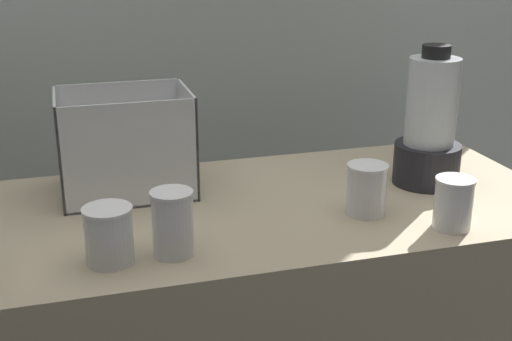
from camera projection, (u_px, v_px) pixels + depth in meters
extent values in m
cube|color=silver|center=(187.00, 10.00, 2.10)|extent=(2.60, 0.04, 2.50)
cube|color=white|center=(129.00, 190.00, 1.60)|extent=(0.30, 0.22, 0.01)
cube|color=white|center=(131.00, 157.00, 1.46)|extent=(0.30, 0.01, 0.24)
cube|color=white|center=(121.00, 130.00, 1.66)|extent=(0.30, 0.01, 0.24)
cube|color=white|center=(59.00, 148.00, 1.52)|extent=(0.01, 0.22, 0.24)
cube|color=white|center=(188.00, 138.00, 1.60)|extent=(0.01, 0.22, 0.24)
cone|color=orange|center=(124.00, 186.00, 1.57)|extent=(0.05, 0.15, 0.03)
cone|color=orange|center=(122.00, 187.00, 1.57)|extent=(0.12, 0.12, 0.02)
cone|color=orange|center=(116.00, 181.00, 1.59)|extent=(0.17, 0.09, 0.03)
cone|color=orange|center=(117.00, 185.00, 1.58)|extent=(0.19, 0.06, 0.03)
cone|color=orange|center=(144.00, 169.00, 1.59)|extent=(0.19, 0.07, 0.03)
cone|color=orange|center=(110.00, 173.00, 1.57)|extent=(0.19, 0.06, 0.03)
cylinder|color=black|center=(426.00, 164.00, 1.64)|extent=(0.16, 0.16, 0.10)
cylinder|color=silver|center=(432.00, 102.00, 1.58)|extent=(0.12, 0.12, 0.21)
cylinder|color=orange|center=(429.00, 136.00, 1.61)|extent=(0.11, 0.11, 0.04)
cylinder|color=black|center=(436.00, 51.00, 1.54)|extent=(0.07, 0.07, 0.03)
cylinder|color=white|center=(109.00, 237.00, 1.24)|extent=(0.09, 0.09, 0.10)
cylinder|color=maroon|center=(110.00, 243.00, 1.24)|extent=(0.08, 0.08, 0.08)
cylinder|color=white|center=(107.00, 209.00, 1.22)|extent=(0.09, 0.09, 0.01)
cylinder|color=white|center=(173.00, 225.00, 1.27)|extent=(0.08, 0.08, 0.12)
cylinder|color=orange|center=(173.00, 232.00, 1.27)|extent=(0.07, 0.07, 0.09)
cylinder|color=white|center=(171.00, 193.00, 1.25)|extent=(0.08, 0.08, 0.01)
cylinder|color=white|center=(366.00, 191.00, 1.45)|extent=(0.09, 0.09, 0.11)
cylinder|color=red|center=(366.00, 195.00, 1.46)|extent=(0.08, 0.08, 0.09)
cylinder|color=white|center=(368.00, 166.00, 1.44)|extent=(0.09, 0.09, 0.01)
cylinder|color=white|center=(453.00, 205.00, 1.38)|extent=(0.08, 0.08, 0.10)
cylinder|color=orange|center=(453.00, 210.00, 1.39)|extent=(0.07, 0.07, 0.08)
cylinder|color=white|center=(456.00, 180.00, 1.37)|extent=(0.08, 0.08, 0.01)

